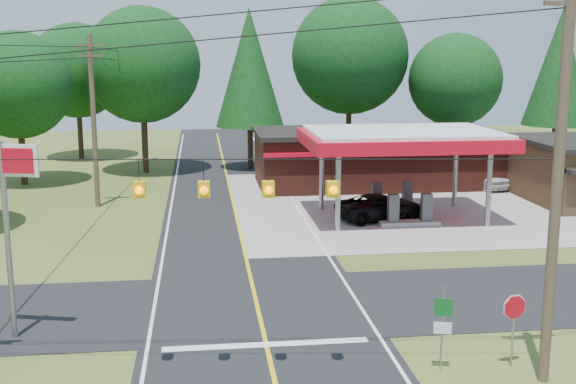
{
  "coord_description": "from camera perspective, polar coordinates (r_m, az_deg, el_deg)",
  "views": [
    {
      "loc": [
        -1.94,
        -24.85,
        9.14
      ],
      "look_at": [
        2.0,
        7.0,
        2.8
      ],
      "focal_mm": 45.0,
      "sensor_mm": 36.0,
      "label": 1
    }
  ],
  "objects": [
    {
      "name": "cross_road",
      "position": [
        26.54,
        -2.46,
        -8.94
      ],
      "size": [
        70.0,
        7.0,
        0.02
      ],
      "primitive_type": "cube",
      "color": "black",
      "rests_on": "ground"
    },
    {
      "name": "sedan_car",
      "position": [
        50.3,
        15.18,
        1.21
      ],
      "size": [
        5.39,
        5.39,
        1.55
      ],
      "primitive_type": "imported",
      "rotation": [
        0.0,
        0.0,
        0.21
      ],
      "color": "silver",
      "rests_on": "ground"
    },
    {
      "name": "ground",
      "position": [
        26.54,
        -2.46,
        -8.97
      ],
      "size": [
        120.0,
        120.0,
        0.0
      ],
      "primitive_type": "plane",
      "color": "#40551E",
      "rests_on": "ground"
    },
    {
      "name": "convenience_store",
      "position": [
        49.82,
        6.9,
        2.75
      ],
      "size": [
        16.4,
        7.55,
        3.8
      ],
      "color": "#532217",
      "rests_on": "ground"
    },
    {
      "name": "gas_canopy",
      "position": [
        39.7,
        9.02,
        3.98
      ],
      "size": [
        10.6,
        7.4,
        4.88
      ],
      "color": "gray",
      "rests_on": "ground"
    },
    {
      "name": "overhead_beacons",
      "position": [
        19.1,
        -4.16,
        2.33
      ],
      "size": [
        17.04,
        2.04,
        1.03
      ],
      "color": "black",
      "rests_on": "ground"
    },
    {
      "name": "treeline_backdrop",
      "position": [
        48.96,
        -3.86,
        9.22
      ],
      "size": [
        70.27,
        51.59,
        13.3
      ],
      "color": "#332316",
      "rests_on": "ground"
    },
    {
      "name": "utility_pole_north",
      "position": [
        60.18,
        -11.46,
        6.77
      ],
      "size": [
        0.3,
        0.3,
        9.5
      ],
      "color": "#473828",
      "rests_on": "ground"
    },
    {
      "name": "big_stop_sign",
      "position": [
        24.04,
        -21.52,
        -0.21
      ],
      "size": [
        2.33,
        0.67,
        6.41
      ],
      "color": "gray",
      "rests_on": "ground"
    },
    {
      "name": "lane_center_yellow",
      "position": [
        26.54,
        -2.46,
        -8.92
      ],
      "size": [
        0.15,
        110.0,
        0.0
      ],
      "primitive_type": "cube",
      "color": "yellow",
      "rests_on": "main_highway"
    },
    {
      "name": "route_sign_post",
      "position": [
        21.41,
        12.13,
        -9.95
      ],
      "size": [
        0.51,
        0.15,
        2.52
      ],
      "color": "gray",
      "rests_on": "ground"
    },
    {
      "name": "octagonal_stop_sign",
      "position": [
        22.15,
        17.45,
        -9.12
      ],
      "size": [
        0.77,
        0.2,
        2.23
      ],
      "color": "gray",
      "rests_on": "ground"
    },
    {
      "name": "utility_pole_near_right",
      "position": [
        20.44,
        20.56,
        1.51
      ],
      "size": [
        1.8,
        0.3,
        11.5
      ],
      "color": "#473828",
      "rests_on": "ground"
    },
    {
      "name": "main_highway",
      "position": [
        26.54,
        -2.46,
        -8.95
      ],
      "size": [
        8.0,
        120.0,
        0.02
      ],
      "primitive_type": "cube",
      "color": "black",
      "rests_on": "ground"
    },
    {
      "name": "suv_car",
      "position": [
        39.67,
        7.42,
        -1.2
      ],
      "size": [
        6.13,
        6.13,
        1.4
      ],
      "primitive_type": "imported",
      "rotation": [
        0.0,
        0.0,
        1.82
      ],
      "color": "black",
      "rests_on": "ground"
    },
    {
      "name": "utility_pole_far_left",
      "position": [
        43.45,
        -15.11,
        5.59
      ],
      "size": [
        1.8,
        0.3,
        10.0
      ],
      "color": "#473828",
      "rests_on": "ground"
    }
  ]
}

